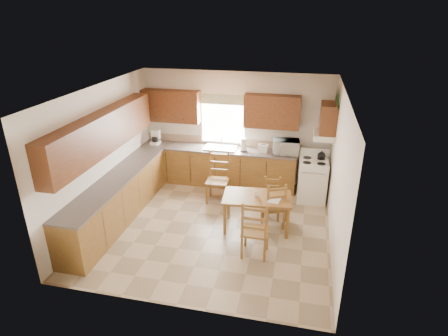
% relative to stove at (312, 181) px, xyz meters
% --- Properties ---
extents(floor, '(4.50, 4.50, 0.00)m').
position_rel_stove_xyz_m(floor, '(-1.88, -1.60, -0.46)').
color(floor, tan).
rests_on(floor, ground).
extents(ceiling, '(4.50, 4.50, 0.00)m').
position_rel_stove_xyz_m(ceiling, '(-1.88, -1.60, 2.24)').
color(ceiling, brown).
rests_on(ceiling, floor).
extents(wall_left, '(4.50, 4.50, 0.00)m').
position_rel_stove_xyz_m(wall_left, '(-4.13, -1.60, 0.89)').
color(wall_left, silver).
rests_on(wall_left, floor).
extents(wall_right, '(4.50, 4.50, 0.00)m').
position_rel_stove_xyz_m(wall_right, '(0.37, -1.60, 0.89)').
color(wall_right, silver).
rests_on(wall_right, floor).
extents(wall_back, '(4.50, 4.50, 0.00)m').
position_rel_stove_xyz_m(wall_back, '(-1.88, 0.65, 0.89)').
color(wall_back, silver).
rests_on(wall_back, floor).
extents(wall_front, '(4.50, 4.50, 0.00)m').
position_rel_stove_xyz_m(wall_front, '(-1.88, -3.85, 0.89)').
color(wall_front, silver).
rests_on(wall_front, floor).
extents(lower_cab_back, '(3.75, 0.60, 0.88)m').
position_rel_stove_xyz_m(lower_cab_back, '(-2.25, 0.35, -0.02)').
color(lower_cab_back, brown).
rests_on(lower_cab_back, floor).
extents(lower_cab_left, '(0.60, 3.60, 0.88)m').
position_rel_stove_xyz_m(lower_cab_left, '(-3.83, -1.75, -0.02)').
color(lower_cab_left, brown).
rests_on(lower_cab_left, floor).
extents(counter_back, '(3.75, 0.63, 0.04)m').
position_rel_stove_xyz_m(counter_back, '(-2.25, 0.35, 0.44)').
color(counter_back, '#584C48').
rests_on(counter_back, lower_cab_back).
extents(counter_left, '(0.63, 3.60, 0.04)m').
position_rel_stove_xyz_m(counter_left, '(-3.83, -1.75, 0.44)').
color(counter_left, '#584C48').
rests_on(counter_left, lower_cab_left).
extents(backsplash, '(3.75, 0.01, 0.18)m').
position_rel_stove_xyz_m(backsplash, '(-2.25, 0.64, 0.55)').
color(backsplash, '#9F8264').
rests_on(backsplash, counter_back).
extents(upper_cab_back_left, '(1.41, 0.33, 0.75)m').
position_rel_stove_xyz_m(upper_cab_back_left, '(-3.43, 0.49, 1.39)').
color(upper_cab_back_left, brown).
rests_on(upper_cab_back_left, wall_back).
extents(upper_cab_back_right, '(1.25, 0.33, 0.75)m').
position_rel_stove_xyz_m(upper_cab_back_right, '(-1.02, 0.49, 1.39)').
color(upper_cab_back_right, brown).
rests_on(upper_cab_back_right, wall_back).
extents(upper_cab_left, '(0.33, 3.60, 0.75)m').
position_rel_stove_xyz_m(upper_cab_left, '(-3.96, -1.75, 1.39)').
color(upper_cab_left, brown).
rests_on(upper_cab_left, wall_left).
extents(upper_cab_stove, '(0.33, 0.62, 0.62)m').
position_rel_stove_xyz_m(upper_cab_stove, '(0.20, 0.05, 1.44)').
color(upper_cab_stove, brown).
rests_on(upper_cab_stove, wall_right).
extents(range_hood, '(0.44, 0.62, 0.12)m').
position_rel_stove_xyz_m(range_hood, '(0.15, 0.05, 1.06)').
color(range_hood, silver).
rests_on(range_hood, wall_right).
extents(window_frame, '(1.13, 0.02, 1.18)m').
position_rel_stove_xyz_m(window_frame, '(-2.18, 0.62, 1.09)').
color(window_frame, silver).
rests_on(window_frame, wall_back).
extents(window_pane, '(1.05, 0.01, 1.10)m').
position_rel_stove_xyz_m(window_pane, '(-2.18, 0.62, 1.09)').
color(window_pane, white).
rests_on(window_pane, wall_back).
extents(window_valance, '(1.19, 0.01, 0.24)m').
position_rel_stove_xyz_m(window_valance, '(-2.18, 0.59, 1.59)').
color(window_valance, '#516C3A').
rests_on(window_valance, wall_back).
extents(sink_basin, '(0.75, 0.45, 0.04)m').
position_rel_stove_xyz_m(sink_basin, '(-2.18, 0.35, 0.48)').
color(sink_basin, silver).
rests_on(sink_basin, counter_back).
extents(pine_decal_a, '(0.22, 0.22, 0.36)m').
position_rel_stove_xyz_m(pine_decal_a, '(0.33, -0.27, 1.92)').
color(pine_decal_a, '#1A401A').
rests_on(pine_decal_a, wall_right).
extents(pine_decal_b, '(0.22, 0.22, 0.36)m').
position_rel_stove_xyz_m(pine_decal_b, '(0.33, 0.05, 1.96)').
color(pine_decal_b, '#1A401A').
rests_on(pine_decal_b, wall_right).
extents(pine_decal_c, '(0.22, 0.22, 0.36)m').
position_rel_stove_xyz_m(pine_decal_c, '(0.33, 0.37, 1.92)').
color(pine_decal_c, '#1A401A').
rests_on(pine_decal_c, wall_right).
extents(stove, '(0.64, 0.66, 0.92)m').
position_rel_stove_xyz_m(stove, '(0.00, 0.00, 0.00)').
color(stove, silver).
rests_on(stove, floor).
extents(coffeemaker, '(0.25, 0.27, 0.30)m').
position_rel_stove_xyz_m(coffeemaker, '(-3.82, 0.31, 0.61)').
color(coffeemaker, silver).
rests_on(coffeemaker, counter_back).
extents(paper_towel, '(0.13, 0.13, 0.31)m').
position_rel_stove_xyz_m(paper_towel, '(-1.62, 0.31, 0.61)').
color(paper_towel, white).
rests_on(paper_towel, counter_back).
extents(toaster, '(0.24, 0.16, 0.18)m').
position_rel_stove_xyz_m(toaster, '(-1.17, 0.35, 0.55)').
color(toaster, silver).
rests_on(toaster, counter_back).
extents(microwave, '(0.59, 0.45, 0.33)m').
position_rel_stove_xyz_m(microwave, '(-0.65, 0.35, 0.62)').
color(microwave, silver).
rests_on(microwave, counter_back).
extents(dining_table, '(1.36, 0.86, 0.69)m').
position_rel_stove_xyz_m(dining_table, '(-1.04, -1.46, -0.11)').
color(dining_table, brown).
rests_on(dining_table, floor).
extents(chair_near_left, '(0.53, 0.52, 0.97)m').
position_rel_stove_xyz_m(chair_near_left, '(-0.73, -1.34, 0.02)').
color(chair_near_left, brown).
rests_on(chair_near_left, floor).
extents(chair_near_right, '(0.46, 0.44, 1.08)m').
position_rel_stove_xyz_m(chair_near_right, '(-0.95, -2.32, 0.08)').
color(chair_near_right, brown).
rests_on(chair_near_right, floor).
extents(chair_far_left, '(0.49, 0.47, 1.13)m').
position_rel_stove_xyz_m(chair_far_left, '(-2.04, -0.55, 0.10)').
color(chair_far_left, brown).
rests_on(chair_far_left, floor).
extents(chair_far_right, '(0.39, 0.37, 0.86)m').
position_rel_stove_xyz_m(chair_far_right, '(-0.80, -1.02, -0.03)').
color(chair_far_right, brown).
rests_on(chair_far_right, floor).
extents(table_paper, '(0.25, 0.30, 0.00)m').
position_rel_stove_xyz_m(table_paper, '(-0.70, -1.54, 0.24)').
color(table_paper, white).
rests_on(table_paper, dining_table).
extents(table_card, '(0.08, 0.03, 0.11)m').
position_rel_stove_xyz_m(table_card, '(-1.06, -1.46, 0.29)').
color(table_card, white).
rests_on(table_card, dining_table).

